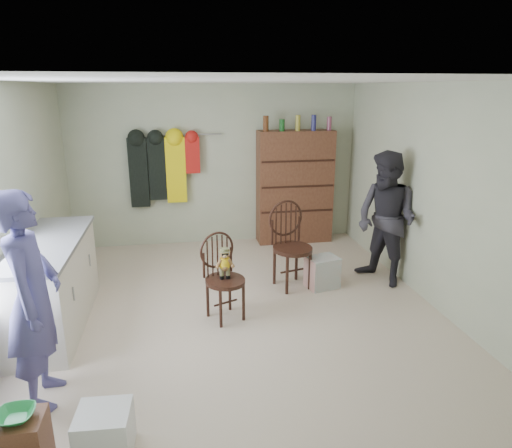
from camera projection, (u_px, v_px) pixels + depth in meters
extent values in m
plane|color=beige|center=(238.00, 309.00, 5.22)|extent=(5.00, 5.00, 0.00)
plane|color=beige|center=(215.00, 166.00, 7.22)|extent=(4.50, 0.00, 4.50)
plane|color=beige|center=(10.00, 213.00, 4.49)|extent=(0.00, 5.00, 5.00)
plane|color=beige|center=(430.00, 195.00, 5.23)|extent=(0.00, 5.00, 5.00)
plane|color=white|center=(235.00, 81.00, 4.50)|extent=(5.00, 5.00, 0.00)
cube|color=silver|center=(52.00, 286.00, 4.77)|extent=(0.60, 1.80, 0.90)
cube|color=slate|center=(46.00, 243.00, 4.63)|extent=(0.64, 1.86, 0.04)
cylinder|color=#99999E|center=(74.00, 294.00, 4.37)|extent=(0.02, 0.02, 0.14)
cylinder|color=#99999E|center=(90.00, 260.00, 5.22)|extent=(0.02, 0.02, 0.14)
imported|color=green|center=(15.00, 416.00, 2.82)|extent=(0.23, 0.23, 0.06)
cube|color=white|center=(105.00, 433.00, 3.12)|extent=(0.38, 0.36, 0.34)
cylinder|color=#3B1E14|center=(225.00, 281.00, 4.89)|extent=(0.56, 0.56, 0.04)
cylinder|color=#3B1E14|center=(221.00, 309.00, 4.77)|extent=(0.03, 0.03, 0.42)
cylinder|color=#3B1E14|center=(243.00, 302.00, 4.92)|extent=(0.03, 0.03, 0.42)
cylinder|color=#3B1E14|center=(208.00, 299.00, 5.00)|extent=(0.03, 0.03, 0.42)
cylinder|color=#3B1E14|center=(230.00, 293.00, 5.15)|extent=(0.03, 0.03, 0.42)
torus|color=#3B1E14|center=(217.00, 250.00, 4.94)|extent=(0.39, 0.19, 0.41)
cylinder|color=#3B1E14|center=(204.00, 266.00, 4.88)|extent=(0.03, 0.03, 0.28)
cylinder|color=#3B1E14|center=(231.00, 259.00, 5.06)|extent=(0.03, 0.03, 0.28)
cylinder|color=yellow|center=(225.00, 263.00, 4.85)|extent=(0.11, 0.11, 0.10)
cylinder|color=#475128|center=(225.00, 272.00, 4.88)|extent=(0.07, 0.07, 0.16)
sphere|color=#9E7042|center=(224.00, 254.00, 4.82)|extent=(0.10, 0.10, 0.10)
cylinder|color=#475128|center=(224.00, 250.00, 4.81)|extent=(0.09, 0.09, 0.03)
cube|color=black|center=(225.00, 255.00, 4.78)|extent=(0.07, 0.01, 0.02)
cylinder|color=#3B1E14|center=(293.00, 249.00, 5.67)|extent=(0.60, 0.60, 0.05)
cylinder|color=#3B1E14|center=(287.00, 276.00, 5.54)|extent=(0.04, 0.04, 0.49)
cylinder|color=#3B1E14|center=(310.00, 271.00, 5.68)|extent=(0.04, 0.04, 0.49)
cylinder|color=#3B1E14|center=(274.00, 266.00, 5.83)|extent=(0.04, 0.04, 0.49)
cylinder|color=#3B1E14|center=(296.00, 262.00, 5.97)|extent=(0.04, 0.04, 0.49)
torus|color=#3B1E14|center=(286.00, 218.00, 5.74)|extent=(0.46, 0.15, 0.47)
cylinder|color=#3B1E14|center=(272.00, 233.00, 5.70)|extent=(0.03, 0.03, 0.32)
cylinder|color=#3B1E14|center=(299.00, 229.00, 5.86)|extent=(0.03, 0.03, 0.32)
cube|color=#E58172|center=(322.00, 272.00, 5.76)|extent=(0.43, 0.37, 0.40)
imported|color=#504C8D|center=(33.00, 300.00, 3.50)|extent=(0.45, 0.66, 1.74)
imported|color=#2D2B33|center=(386.00, 219.00, 5.72)|extent=(0.94, 1.03, 1.70)
cube|color=brown|center=(295.00, 187.00, 7.34)|extent=(1.20, 0.38, 1.80)
cube|color=#3B1E14|center=(297.00, 211.00, 7.26)|extent=(1.16, 0.02, 0.03)
cube|color=#3B1E14|center=(298.00, 187.00, 7.14)|extent=(1.16, 0.02, 0.03)
cube|color=#3B1E14|center=(298.00, 161.00, 7.03)|extent=(1.16, 0.02, 0.03)
cylinder|color=#592D14|center=(266.00, 124.00, 6.87)|extent=(0.09, 0.09, 0.23)
cylinder|color=#19591E|center=(282.00, 125.00, 6.92)|extent=(0.08, 0.08, 0.18)
cylinder|color=#A59933|center=(298.00, 123.00, 6.95)|extent=(0.07, 0.07, 0.24)
cylinder|color=navy|center=(314.00, 123.00, 6.99)|extent=(0.07, 0.07, 0.24)
cylinder|color=#8C3F59|center=(329.00, 124.00, 7.04)|extent=(0.07, 0.07, 0.21)
cylinder|color=#99999E|center=(189.00, 135.00, 6.95)|extent=(1.00, 0.02, 0.02)
cube|color=black|center=(139.00, 173.00, 6.93)|extent=(0.28, 0.10, 1.05)
cube|color=black|center=(157.00, 169.00, 6.96)|extent=(0.26, 0.10, 0.95)
cube|color=yellow|center=(176.00, 170.00, 7.01)|extent=(0.30, 0.10, 1.00)
cube|color=red|center=(192.00, 155.00, 6.99)|extent=(0.22, 0.10, 0.55)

